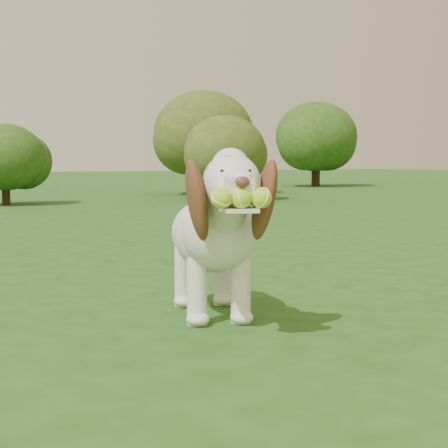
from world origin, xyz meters
TOP-DOWN VIEW (x-y plane):
  - ground at (0.00, 0.00)m, footprint 80.00×80.00m
  - dog at (-0.45, -0.48)m, footprint 0.65×1.06m
  - shrub_f at (5.71, 9.54)m, footprint 1.98×1.98m
  - shrub_h at (10.50, 11.77)m, footprint 2.10×2.10m
  - shrub_c at (1.31, 8.10)m, footprint 1.18×1.18m
  - shrub_d at (4.78, 7.37)m, footprint 1.38×1.38m

SIDE VIEW (x-z plane):
  - ground at x=0.00m, z-range 0.00..0.00m
  - dog at x=-0.45m, z-range 0.02..0.74m
  - shrub_c at x=1.31m, z-range 0.11..1.33m
  - shrub_d at x=4.78m, z-range 0.13..1.55m
  - shrub_f at x=5.71m, z-range 0.18..2.23m
  - shrub_h at x=10.50m, z-range 0.19..2.37m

